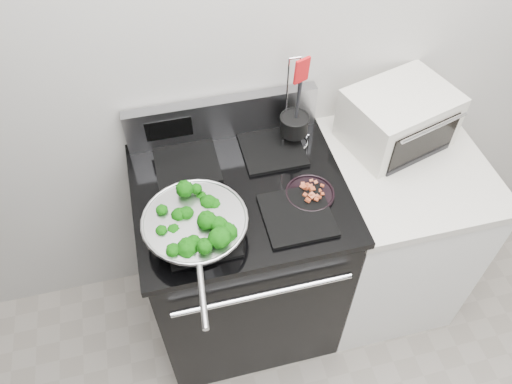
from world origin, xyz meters
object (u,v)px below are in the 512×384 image
object	(u,v)px
utensil_holder	(294,129)
bacon_plate	(310,192)
toaster_oven	(398,118)
skillet	(196,226)
gas_range	(242,257)

from	to	relation	value
utensil_holder	bacon_plate	bearing A→B (deg)	-114.51
bacon_plate	toaster_oven	xyz separation A→B (m)	(0.43, 0.23, 0.07)
skillet	toaster_oven	xyz separation A→B (m)	(0.86, 0.31, 0.03)
bacon_plate	utensil_holder	distance (m)	0.29
gas_range	toaster_oven	size ratio (longest dim) A/B	2.43
bacon_plate	utensil_holder	xyz separation A→B (m)	(0.02, 0.28, 0.05)
toaster_oven	bacon_plate	bearing A→B (deg)	-168.42
utensil_holder	toaster_oven	bearing A→B (deg)	-27.93
gas_range	toaster_oven	distance (m)	0.88
gas_range	bacon_plate	world-z (taller)	gas_range
bacon_plate	utensil_holder	world-z (taller)	utensil_holder
skillet	bacon_plate	bearing A→B (deg)	15.14
gas_range	bacon_plate	xyz separation A→B (m)	(0.24, -0.09, 0.48)
gas_range	skillet	bearing A→B (deg)	-137.84
gas_range	skillet	size ratio (longest dim) A/B	1.99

